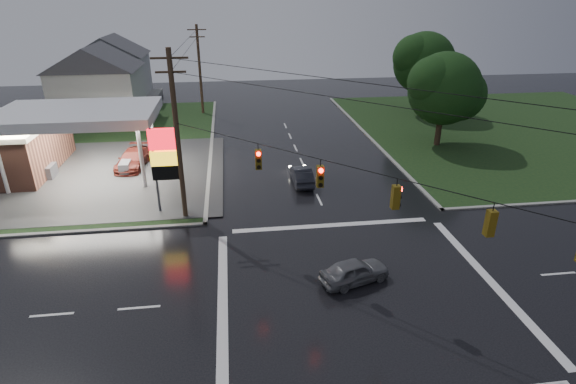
{
  "coord_description": "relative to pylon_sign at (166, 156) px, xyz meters",
  "views": [
    {
      "loc": [
        -6.13,
        -18.25,
        13.93
      ],
      "look_at": [
        -2.96,
        5.99,
        3.0
      ],
      "focal_mm": 28.0,
      "sensor_mm": 36.0,
      "label": 1
    }
  ],
  "objects": [
    {
      "name": "ground",
      "position": [
        10.5,
        -10.5,
        -4.01
      ],
      "size": [
        120.0,
        120.0,
        0.0
      ],
      "primitive_type": "plane",
      "color": "black",
      "rests_on": "ground"
    },
    {
      "name": "grass_nw",
      "position": [
        -15.5,
        15.5,
        -3.97
      ],
      "size": [
        36.0,
        36.0,
        0.08
      ],
      "primitive_type": "cube",
      "color": "black",
      "rests_on": "ground"
    },
    {
      "name": "grass_ne",
      "position": [
        36.5,
        15.5,
        -3.97
      ],
      "size": [
        36.0,
        36.0,
        0.08
      ],
      "primitive_type": "cube",
      "color": "black",
      "rests_on": "ground"
    },
    {
      "name": "pylon_sign",
      "position": [
        0.0,
        0.0,
        0.0
      ],
      "size": [
        2.0,
        0.35,
        6.0
      ],
      "color": "#59595E",
      "rests_on": "ground"
    },
    {
      "name": "utility_pole_nw",
      "position": [
        1.0,
        -1.0,
        1.71
      ],
      "size": [
        2.2,
        0.32,
        11.0
      ],
      "color": "#382619",
      "rests_on": "ground"
    },
    {
      "name": "utility_pole_n",
      "position": [
        1.0,
        27.5,
        1.46
      ],
      "size": [
        2.2,
        0.32,
        10.5
      ],
      "color": "#382619",
      "rests_on": "ground"
    },
    {
      "name": "traffic_signals",
      "position": [
        10.52,
        -10.52,
        2.47
      ],
      "size": [
        26.87,
        26.87,
        1.47
      ],
      "color": "black",
      "rests_on": "ground"
    },
    {
      "name": "house_near",
      "position": [
        -10.45,
        25.5,
        0.39
      ],
      "size": [
        11.05,
        8.48,
        8.6
      ],
      "color": "silver",
      "rests_on": "ground"
    },
    {
      "name": "house_far",
      "position": [
        -11.45,
        37.5,
        0.39
      ],
      "size": [
        11.05,
        8.48,
        8.6
      ],
      "color": "silver",
      "rests_on": "ground"
    },
    {
      "name": "tree_ne_near",
      "position": [
        24.64,
        11.49,
        1.55
      ],
      "size": [
        7.99,
        6.8,
        8.98
      ],
      "color": "black",
      "rests_on": "ground"
    },
    {
      "name": "tree_ne_far",
      "position": [
        27.65,
        23.49,
        2.17
      ],
      "size": [
        8.46,
        7.2,
        9.8
      ],
      "color": "black",
      "rests_on": "ground"
    },
    {
      "name": "car_north",
      "position": [
        9.7,
        3.7,
        -3.34
      ],
      "size": [
        1.45,
        4.07,
        1.34
      ],
      "primitive_type": "imported",
      "rotation": [
        0.0,
        0.0,
        3.15
      ],
      "color": "black",
      "rests_on": "ground"
    },
    {
      "name": "car_crossing",
      "position": [
        10.36,
        -9.73,
        -3.37
      ],
      "size": [
        4.02,
        2.56,
        1.28
      ],
      "primitive_type": "imported",
      "rotation": [
        0.0,
        0.0,
        1.88
      ],
      "color": "slate",
      "rests_on": "ground"
    },
    {
      "name": "car_pump",
      "position": [
        -4.18,
        9.14,
        -3.26
      ],
      "size": [
        2.68,
        5.4,
        1.51
      ],
      "primitive_type": "imported",
      "rotation": [
        0.0,
        0.0,
        -0.11
      ],
      "color": "#531A13",
      "rests_on": "ground"
    }
  ]
}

